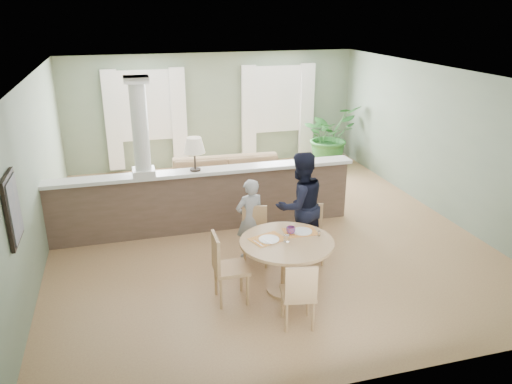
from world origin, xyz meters
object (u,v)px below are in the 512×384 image
object	(u,v)px
dining_table	(287,251)
chair_far_man	(311,230)
houseplant	(329,135)
sofa	(229,181)
child_person	(250,219)
chair_near	(299,292)
chair_side	(225,265)
man_person	(300,206)
chair_far_boy	(255,233)

from	to	relation	value
dining_table	chair_far_man	xyz separation A→B (m)	(0.66, 0.78, -0.12)
houseplant	chair_far_man	bearing A→B (deg)	-116.38
sofa	chair_far_man	world-z (taller)	chair_far_man
houseplant	child_person	world-z (taller)	houseplant
houseplant	chair_near	xyz separation A→B (m)	(-3.02, -6.13, -0.25)
chair_near	dining_table	bearing A→B (deg)	-88.38
chair_far_man	chair_side	world-z (taller)	chair_side
sofa	man_person	size ratio (longest dim) A/B	1.67
sofa	chair_side	world-z (taller)	chair_side
chair_far_man	child_person	xyz separation A→B (m)	(-0.88, 0.32, 0.16)
houseplant	chair_side	size ratio (longest dim) A/B	1.53
dining_table	man_person	xyz separation A→B (m)	(0.53, 0.94, 0.24)
chair_far_boy	child_person	xyz separation A→B (m)	(-0.03, 0.16, 0.16)
sofa	dining_table	size ratio (longest dim) A/B	2.23
houseplant	chair_side	xyz separation A→B (m)	(-3.75, -5.31, -0.21)
chair_far_boy	man_person	bearing A→B (deg)	13.56
chair_side	child_person	xyz separation A→B (m)	(0.63, 1.12, 0.11)
dining_table	chair_far_boy	distance (m)	0.96
chair_far_man	chair_side	xyz separation A→B (m)	(-1.51, -0.81, 0.05)
sofa	chair_near	distance (m)	4.42
child_person	sofa	bearing A→B (deg)	-107.26
chair_far_boy	chair_side	xyz separation A→B (m)	(-0.67, -0.96, 0.05)
chair_near	chair_far_man	bearing A→B (deg)	-105.80
chair_far_boy	chair_near	bearing A→B (deg)	-74.51
chair_near	man_person	world-z (taller)	man_person
dining_table	chair_far_boy	xyz separation A→B (m)	(-0.19, 0.94, -0.13)
houseplant	chair_far_man	size ratio (longest dim) A/B	1.68
chair_near	child_person	xyz separation A→B (m)	(-0.10, 1.94, 0.15)
chair_far_man	man_person	distance (m)	0.41
man_person	houseplant	bearing A→B (deg)	-132.49
chair_side	child_person	world-z (taller)	child_person
child_person	chair_far_boy	bearing A→B (deg)	89.73
houseplant	chair_near	distance (m)	6.83
chair_far_man	dining_table	bearing A→B (deg)	-116.62
dining_table	chair_far_boy	size ratio (longest dim) A/B	1.45
chair_far_man	chair_side	distance (m)	1.72
sofa	man_person	bearing A→B (deg)	-75.75
chair_far_boy	chair_near	size ratio (longest dim) A/B	0.99
chair_near	child_person	bearing A→B (deg)	-77.15
sofa	dining_table	xyz separation A→B (m)	(-0.01, -3.57, 0.20)
dining_table	chair_side	bearing A→B (deg)	-178.36
chair_far_boy	man_person	distance (m)	0.80
houseplant	child_person	xyz separation A→B (m)	(-3.11, -4.18, -0.10)
sofa	dining_table	world-z (taller)	dining_table
houseplant	chair_far_boy	bearing A→B (deg)	-125.33
dining_table	chair_near	xyz separation A→B (m)	(-0.12, -0.84, -0.12)
dining_table	chair_near	bearing A→B (deg)	-98.41
dining_table	child_person	size ratio (longest dim) A/B	0.98
child_person	dining_table	bearing A→B (deg)	89.30
sofa	houseplant	bearing A→B (deg)	33.64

